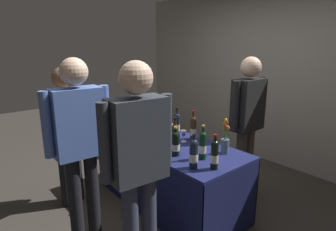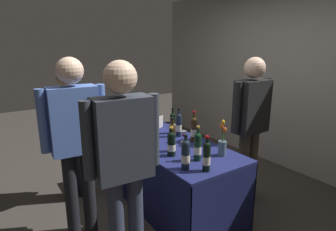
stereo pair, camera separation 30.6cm
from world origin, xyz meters
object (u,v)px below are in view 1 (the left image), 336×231
(wine_glass_mid, at_px, (140,135))
(vendor_presenter, at_px, (247,115))
(flower_vase, at_px, (225,142))
(wine_glass_near_vendor, at_px, (184,133))
(display_bottle_0, at_px, (215,154))
(taster_foreground_right, at_px, (79,136))
(tasting_table, at_px, (168,160))
(featured_wine_bottle, at_px, (176,143))
(wine_glass_near_taster, at_px, (146,124))

(wine_glass_mid, bearing_deg, vendor_presenter, 61.98)
(flower_vase, xyz_separation_m, vendor_presenter, (-0.18, 0.61, 0.14))
(wine_glass_near_vendor, xyz_separation_m, wine_glass_mid, (-0.25, -0.41, 0.01))
(display_bottle_0, bearing_deg, taster_foreground_right, -132.84)
(tasting_table, xyz_separation_m, featured_wine_bottle, (0.35, -0.19, 0.35))
(display_bottle_0, relative_size, flower_vase, 0.88)
(featured_wine_bottle, relative_size, wine_glass_mid, 2.07)
(tasting_table, bearing_deg, featured_wine_bottle, -29.36)
(display_bottle_0, xyz_separation_m, flower_vase, (-0.17, 0.36, -0.02))
(display_bottle_0, height_order, flower_vase, flower_vase)
(featured_wine_bottle, relative_size, taster_foreground_right, 0.17)
(tasting_table, xyz_separation_m, wine_glass_near_vendor, (0.11, 0.14, 0.31))
(featured_wine_bottle, height_order, vendor_presenter, vendor_presenter)
(display_bottle_0, bearing_deg, vendor_presenter, 109.85)
(flower_vase, bearing_deg, wine_glass_near_vendor, -171.08)
(wine_glass_near_vendor, xyz_separation_m, vendor_presenter, (0.34, 0.69, 0.16))
(wine_glass_near_taster, bearing_deg, display_bottle_0, -8.59)
(wine_glass_near_vendor, bearing_deg, tasting_table, -128.30)
(display_bottle_0, relative_size, wine_glass_near_taster, 2.67)
(tasting_table, relative_size, wine_glass_near_vendor, 13.84)
(tasting_table, bearing_deg, vendor_presenter, 61.74)
(tasting_table, xyz_separation_m, wine_glass_mid, (-0.14, -0.27, 0.32))
(featured_wine_bottle, bearing_deg, tasting_table, 150.64)
(wine_glass_near_vendor, relative_size, flower_vase, 0.36)
(display_bottle_0, distance_m, vendor_presenter, 1.03)
(taster_foreground_right, bearing_deg, vendor_presenter, -10.34)
(featured_wine_bottle, height_order, wine_glass_near_vendor, featured_wine_bottle)
(wine_glass_near_taster, xyz_separation_m, vendor_presenter, (0.93, 0.77, 0.17))
(featured_wine_bottle, relative_size, wine_glass_near_taster, 2.46)
(featured_wine_bottle, distance_m, wine_glass_near_taster, 0.87)
(vendor_presenter, distance_m, taster_foreground_right, 1.88)
(display_bottle_0, xyz_separation_m, wine_glass_near_vendor, (-0.68, 0.28, -0.04))
(display_bottle_0, bearing_deg, flower_vase, 115.79)
(wine_glass_near_vendor, xyz_separation_m, flower_vase, (0.51, 0.08, 0.02))
(wine_glass_near_taster, bearing_deg, taster_foreground_right, -65.53)
(tasting_table, bearing_deg, display_bottle_0, -10.08)
(flower_vase, distance_m, vendor_presenter, 0.65)
(wine_glass_near_taster, distance_m, vendor_presenter, 1.22)
(tasting_table, distance_m, wine_glass_near_taster, 0.58)
(wine_glass_mid, xyz_separation_m, wine_glass_near_taster, (-0.34, 0.33, -0.02))
(tasting_table, xyz_separation_m, display_bottle_0, (0.79, -0.14, 0.36))
(tasting_table, bearing_deg, flower_vase, 19.25)
(display_bottle_0, bearing_deg, tasting_table, 169.92)
(wine_glass_near_taster, height_order, flower_vase, flower_vase)
(wine_glass_near_vendor, bearing_deg, flower_vase, 8.92)
(wine_glass_mid, bearing_deg, wine_glass_near_taster, 136.59)
(tasting_table, height_order, flower_vase, flower_vase)
(display_bottle_0, bearing_deg, wine_glass_near_vendor, 157.99)
(wine_glass_near_vendor, xyz_separation_m, wine_glass_near_taster, (-0.59, -0.08, -0.01))
(wine_glass_near_vendor, relative_size, wine_glass_mid, 0.94)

